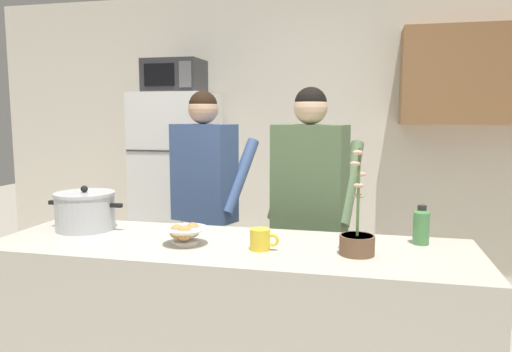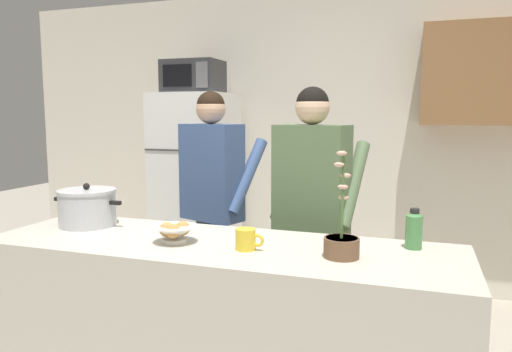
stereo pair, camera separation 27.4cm
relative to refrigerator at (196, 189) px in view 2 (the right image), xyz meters
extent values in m
cube|color=silver|center=(1.01, 0.45, 0.45)|extent=(6.00, 0.12, 2.60)
cube|color=beige|center=(1.01, -1.85, -0.39)|extent=(2.24, 0.68, 0.92)
cube|color=white|center=(0.00, 0.00, 0.00)|extent=(0.64, 0.64, 1.70)
cube|color=#333333|center=(0.00, -0.32, 0.37)|extent=(0.63, 0.01, 0.01)
cylinder|color=#B2B2B7|center=(0.18, -0.35, -0.09)|extent=(0.02, 0.02, 0.77)
cube|color=#2D2D30|center=(0.00, -0.02, 0.99)|extent=(0.48, 0.36, 0.28)
cube|color=black|center=(-0.06, -0.20, 0.99)|extent=(0.26, 0.01, 0.18)
cube|color=#59595B|center=(0.17, -0.20, 0.99)|extent=(0.11, 0.01, 0.21)
cylinder|color=#33384C|center=(0.64, -0.96, -0.44)|extent=(0.11, 0.11, 0.81)
cylinder|color=#33384C|center=(0.50, -0.91, -0.44)|extent=(0.11, 0.11, 0.81)
cube|color=#3F598C|center=(0.57, -0.93, 0.28)|extent=(0.47, 0.33, 0.64)
sphere|color=#D8A884|center=(0.57, -0.93, 0.70)|extent=(0.20, 0.20, 0.20)
sphere|color=black|center=(0.57, -0.93, 0.73)|extent=(0.19, 0.19, 0.19)
cylinder|color=#3F598C|center=(0.81, -0.89, 0.26)|extent=(0.20, 0.38, 0.49)
cylinder|color=#3F598C|center=(0.41, -0.75, 0.26)|extent=(0.20, 0.38, 0.49)
cylinder|color=black|center=(1.37, -1.16, -0.44)|extent=(0.11, 0.11, 0.81)
cylinder|color=black|center=(1.22, -1.13, -0.44)|extent=(0.11, 0.11, 0.81)
cube|color=#59724C|center=(1.30, -1.15, 0.29)|extent=(0.46, 0.29, 0.64)
sphere|color=beige|center=(1.30, -1.15, 0.71)|extent=(0.20, 0.20, 0.20)
sphere|color=black|center=(1.30, -1.15, 0.73)|extent=(0.19, 0.19, 0.19)
cylinder|color=#59724C|center=(1.53, -1.07, 0.27)|extent=(0.16, 0.39, 0.49)
cylinder|color=#59724C|center=(1.12, -0.98, 0.27)|extent=(0.16, 0.39, 0.49)
cylinder|color=silver|center=(0.20, -1.74, 0.16)|extent=(0.30, 0.30, 0.18)
cylinder|color=silver|center=(0.20, -1.74, 0.26)|extent=(0.31, 0.31, 0.02)
sphere|color=black|center=(0.20, -1.74, 0.28)|extent=(0.04, 0.04, 0.04)
cube|color=black|center=(0.02, -1.74, 0.20)|extent=(0.06, 0.02, 0.02)
cube|color=black|center=(0.38, -1.74, 0.20)|extent=(0.06, 0.02, 0.02)
cylinder|color=yellow|center=(1.17, -1.91, 0.12)|extent=(0.09, 0.09, 0.10)
torus|color=yellow|center=(1.23, -1.91, 0.12)|extent=(0.06, 0.01, 0.06)
cylinder|color=white|center=(0.82, -1.91, 0.08)|extent=(0.12, 0.12, 0.02)
cone|color=white|center=(0.82, -1.91, 0.12)|extent=(0.21, 0.21, 0.06)
sphere|color=tan|center=(0.78, -1.93, 0.13)|extent=(0.07, 0.07, 0.07)
sphere|color=tan|center=(0.84, -1.88, 0.13)|extent=(0.07, 0.07, 0.07)
sphere|color=tan|center=(0.83, -1.95, 0.13)|extent=(0.07, 0.07, 0.07)
cylinder|color=#4C8C4C|center=(1.87, -1.65, 0.14)|extent=(0.07, 0.07, 0.15)
cone|color=#4C8C4C|center=(1.87, -1.65, 0.23)|extent=(0.07, 0.07, 0.02)
cylinder|color=#262626|center=(1.87, -1.65, 0.24)|extent=(0.04, 0.04, 0.02)
cylinder|color=brown|center=(1.59, -1.89, 0.11)|extent=(0.15, 0.15, 0.09)
cylinder|color=#38281E|center=(1.59, -1.89, 0.15)|extent=(0.14, 0.14, 0.01)
cylinder|color=#4C7238|center=(1.59, -1.89, 0.34)|extent=(0.01, 0.03, 0.37)
ellipsoid|color=#D8A58C|center=(1.59, -1.88, 0.32)|extent=(0.04, 0.03, 0.02)
ellipsoid|color=#D8A58C|center=(1.59, -1.89, 0.37)|extent=(0.04, 0.03, 0.02)
ellipsoid|color=#D8A58C|center=(1.60, -1.88, 0.42)|extent=(0.04, 0.03, 0.02)
ellipsoid|color=#D8A58C|center=(1.57, -1.90, 0.46)|extent=(0.04, 0.03, 0.02)
ellipsoid|color=#D8A58C|center=(1.58, -1.90, 0.51)|extent=(0.04, 0.03, 0.02)
camera|label=1|loc=(1.62, -3.95, 0.67)|focal=33.92mm
camera|label=2|loc=(1.89, -3.88, 0.67)|focal=33.92mm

